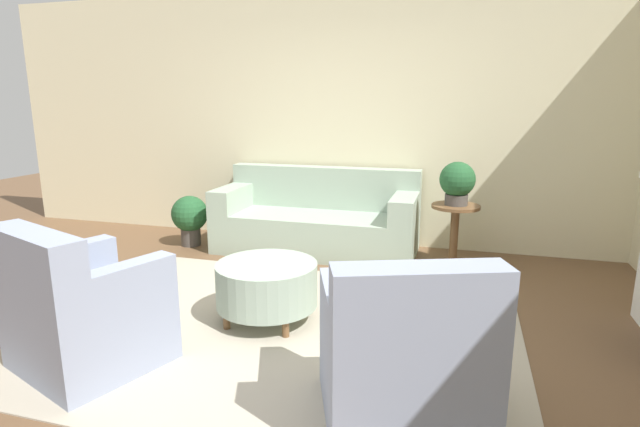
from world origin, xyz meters
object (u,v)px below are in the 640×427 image
at_px(couch, 317,221).
at_px(side_table, 455,226).
at_px(armchair_left, 81,312).
at_px(armchair_right, 405,357).
at_px(potted_plant_on_side_table, 457,182).
at_px(potted_plant_floor, 190,217).
at_px(ottoman_table, 267,284).

distance_m(couch, side_table, 1.46).
distance_m(armchair_left, armchair_right, 1.94).
xyz_separation_m(couch, potted_plant_on_side_table, (1.44, -0.19, 0.53)).
bearing_deg(potted_plant_floor, armchair_left, -73.46).
distance_m(side_table, potted_plant_floor, 2.87).
relative_size(couch, armchair_left, 2.15).
bearing_deg(armchair_left, couch, 76.26).
relative_size(ottoman_table, potted_plant_floor, 1.32).
height_order(armchair_left, ottoman_table, armchair_left).
bearing_deg(potted_plant_on_side_table, couch, 172.45).
bearing_deg(ottoman_table, potted_plant_on_side_table, 52.04).
bearing_deg(ottoman_table, armchair_left, -132.14).
bearing_deg(armchair_left, ottoman_table, 47.86).
relative_size(couch, potted_plant_floor, 3.78).
bearing_deg(potted_plant_floor, ottoman_table, -45.58).
bearing_deg(armchair_left, side_table, 50.48).
distance_m(couch, armchair_left, 2.84).
height_order(potted_plant_on_side_table, potted_plant_floor, potted_plant_on_side_table).
xyz_separation_m(couch, ottoman_table, (0.16, -1.84, -0.03)).
height_order(armchair_left, armchair_right, same).
bearing_deg(potted_plant_on_side_table, ottoman_table, -127.96).
distance_m(couch, armchair_right, 3.03).
distance_m(armchair_left, ottoman_table, 1.24).
height_order(side_table, potted_plant_on_side_table, potted_plant_on_side_table).
bearing_deg(side_table, potted_plant_floor, -179.32).
xyz_separation_m(armchair_left, ottoman_table, (0.83, 0.92, -0.07)).
xyz_separation_m(armchair_left, side_table, (2.12, 2.56, 0.06)).
height_order(armchair_left, potted_plant_on_side_table, potted_plant_on_side_table).
xyz_separation_m(ottoman_table, side_table, (1.29, 1.65, 0.13)).
distance_m(couch, potted_plant_floor, 1.44).
distance_m(armchair_left, side_table, 3.32).
relative_size(couch, armchair_right, 2.15).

